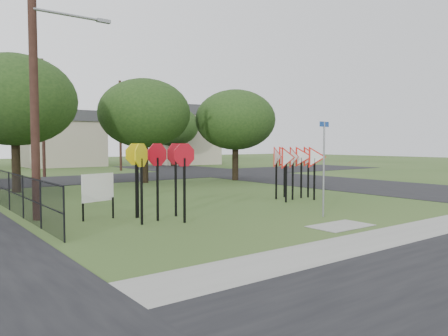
# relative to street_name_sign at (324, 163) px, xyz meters

# --- Properties ---
(ground) EXTENTS (140.00, 140.00, 0.00)m
(ground) POSITION_rel_street_name_sign_xyz_m (-0.97, 0.87, -1.90)
(ground) COLOR #2E4B1C
(sidewalk) EXTENTS (30.00, 1.60, 0.02)m
(sidewalk) POSITION_rel_street_name_sign_xyz_m (-0.97, -3.33, -1.89)
(sidewalk) COLOR gray
(sidewalk) RESTS_ON ground
(planting_strip) EXTENTS (30.00, 0.80, 0.02)m
(planting_strip) POSITION_rel_street_name_sign_xyz_m (-0.97, -4.53, -1.89)
(planting_strip) COLOR #2E4B1C
(planting_strip) RESTS_ON ground
(street_right) EXTENTS (8.00, 50.00, 0.02)m
(street_right) POSITION_rel_street_name_sign_xyz_m (11.03, 10.87, -1.89)
(street_right) COLOR black
(street_right) RESTS_ON ground
(street_far) EXTENTS (60.00, 8.00, 0.02)m
(street_far) POSITION_rel_street_name_sign_xyz_m (-0.97, 20.87, -1.89)
(street_far) COLOR black
(street_far) RESTS_ON ground
(curb_pad) EXTENTS (2.00, 1.20, 0.02)m
(curb_pad) POSITION_rel_street_name_sign_xyz_m (-0.97, -1.53, -1.89)
(curb_pad) COLOR gray
(curb_pad) RESTS_ON ground
(street_name_sign) EXTENTS (0.68, 0.19, 3.35)m
(street_name_sign) POSITION_rel_street_name_sign_xyz_m (0.00, 0.00, 0.00)
(street_name_sign) COLOR gray
(street_name_sign) RESTS_ON ground
(stop_sign_cluster) EXTENTS (2.43, 1.98, 2.62)m
(stop_sign_cluster) POSITION_rel_street_name_sign_xyz_m (-5.05, 2.97, 0.03)
(stop_sign_cluster) COLOR black
(stop_sign_cluster) RESTS_ON ground
(yield_sign_cluster) EXTENTS (3.22, 2.21, 2.52)m
(yield_sign_cluster) POSITION_rel_street_name_sign_xyz_m (2.74, 4.01, -0.05)
(yield_sign_cluster) COLOR black
(yield_sign_cluster) RESTS_ON ground
(info_board) EXTENTS (1.22, 0.37, 1.57)m
(info_board) POSITION_rel_street_name_sign_xyz_m (-6.60, 4.16, -0.86)
(info_board) COLOR black
(info_board) RESTS_ON ground
(utility_pole_main) EXTENTS (3.55, 0.33, 10.00)m
(utility_pole_main) POSITION_rel_street_name_sign_xyz_m (-8.21, 5.37, 3.31)
(utility_pole_main) COLOR #3B231B
(utility_pole_main) RESTS_ON ground
(far_pole_a) EXTENTS (1.40, 0.24, 9.00)m
(far_pole_a) POSITION_rel_street_name_sign_xyz_m (-2.97, 24.87, 2.70)
(far_pole_a) COLOR #3B231B
(far_pole_a) RESTS_ON ground
(far_pole_b) EXTENTS (1.40, 0.24, 8.50)m
(far_pole_b) POSITION_rel_street_name_sign_xyz_m (5.03, 28.87, 2.45)
(far_pole_b) COLOR #3B231B
(far_pole_b) RESTS_ON ground
(fence_run) EXTENTS (0.05, 11.55, 1.50)m
(fence_run) POSITION_rel_street_name_sign_xyz_m (-8.57, 7.12, -1.11)
(fence_run) COLOR black
(fence_run) RESTS_ON ground
(house_mid) EXTENTS (8.40, 8.40, 6.20)m
(house_mid) POSITION_rel_street_name_sign_xyz_m (3.03, 40.87, 1.25)
(house_mid) COLOR #B5AB91
(house_mid) RESTS_ON ground
(house_right) EXTENTS (8.30, 8.30, 7.20)m
(house_right) POSITION_rel_street_name_sign_xyz_m (17.03, 36.87, 1.75)
(house_right) COLOR #B5AB91
(house_right) RESTS_ON ground
(tree_near_left) EXTENTS (6.40, 6.40, 7.27)m
(tree_near_left) POSITION_rel_street_name_sign_xyz_m (-6.97, 14.87, 2.96)
(tree_near_left) COLOR black
(tree_near_left) RESTS_ON ground
(tree_near_mid) EXTENTS (6.00, 6.00, 6.80)m
(tree_near_mid) POSITION_rel_street_name_sign_xyz_m (1.03, 15.87, 2.64)
(tree_near_mid) COLOR black
(tree_near_mid) RESTS_ON ground
(tree_near_right) EXTENTS (5.60, 5.60, 6.33)m
(tree_near_right) POSITION_rel_street_name_sign_xyz_m (7.03, 13.87, 2.33)
(tree_near_right) COLOR black
(tree_near_right) RESTS_ON ground
(tree_far_right) EXTENTS (6.00, 6.00, 6.80)m
(tree_far_right) POSITION_rel_street_name_sign_xyz_m (13.03, 32.87, 2.64)
(tree_far_right) COLOR black
(tree_far_right) RESTS_ON ground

